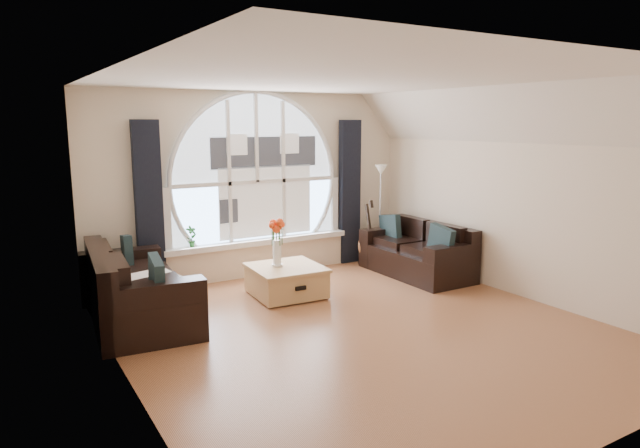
{
  "coord_description": "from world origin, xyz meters",
  "views": [
    {
      "loc": [
        -3.45,
        -4.82,
        2.26
      ],
      "look_at": [
        0.0,
        0.9,
        1.05
      ],
      "focal_mm": 31.5,
      "sensor_mm": 36.0,
      "label": 1
    }
  ],
  "objects_px": {
    "potted_plant": "(191,236)",
    "vase_flowers": "(277,237)",
    "floor_lamp": "(380,215)",
    "sofa_right": "(416,249)",
    "coffee_chest": "(286,279)",
    "guitar": "(367,232)",
    "sofa_left": "(137,288)"
  },
  "relations": [
    {
      "from": "potted_plant",
      "to": "vase_flowers",
      "type": "bearing_deg",
      "value": -52.66
    },
    {
      "from": "vase_flowers",
      "to": "floor_lamp",
      "type": "bearing_deg",
      "value": 17.68
    },
    {
      "from": "sofa_right",
      "to": "potted_plant",
      "type": "bearing_deg",
      "value": 158.56
    },
    {
      "from": "floor_lamp",
      "to": "coffee_chest",
      "type": "bearing_deg",
      "value": -159.94
    },
    {
      "from": "vase_flowers",
      "to": "guitar",
      "type": "xyz_separation_m",
      "value": [
        1.97,
        0.73,
        -0.26
      ]
    },
    {
      "from": "floor_lamp",
      "to": "guitar",
      "type": "bearing_deg",
      "value": 174.9
    },
    {
      "from": "coffee_chest",
      "to": "floor_lamp",
      "type": "height_order",
      "value": "floor_lamp"
    },
    {
      "from": "sofa_left",
      "to": "vase_flowers",
      "type": "bearing_deg",
      "value": 6.67
    },
    {
      "from": "vase_flowers",
      "to": "sofa_right",
      "type": "bearing_deg",
      "value": -4.01
    },
    {
      "from": "coffee_chest",
      "to": "sofa_left",
      "type": "bearing_deg",
      "value": -177.24
    },
    {
      "from": "potted_plant",
      "to": "sofa_left",
      "type": "bearing_deg",
      "value": -132.76
    },
    {
      "from": "potted_plant",
      "to": "guitar",
      "type": "bearing_deg",
      "value": -6.65
    },
    {
      "from": "coffee_chest",
      "to": "sofa_right",
      "type": "bearing_deg",
      "value": 1.15
    },
    {
      "from": "coffee_chest",
      "to": "potted_plant",
      "type": "distance_m",
      "value": 1.51
    },
    {
      "from": "guitar",
      "to": "vase_flowers",
      "type": "bearing_deg",
      "value": -170.64
    },
    {
      "from": "sofa_left",
      "to": "coffee_chest",
      "type": "distance_m",
      "value": 1.92
    },
    {
      "from": "sofa_right",
      "to": "floor_lamp",
      "type": "height_order",
      "value": "floor_lamp"
    },
    {
      "from": "coffee_chest",
      "to": "potted_plant",
      "type": "xyz_separation_m",
      "value": [
        -0.9,
        1.12,
        0.48
      ]
    },
    {
      "from": "sofa_right",
      "to": "coffee_chest",
      "type": "distance_m",
      "value": 2.16
    },
    {
      "from": "vase_flowers",
      "to": "potted_plant",
      "type": "height_order",
      "value": "vase_flowers"
    },
    {
      "from": "coffee_chest",
      "to": "floor_lamp",
      "type": "xyz_separation_m",
      "value": [
        2.12,
        0.77,
        0.58
      ]
    },
    {
      "from": "coffee_chest",
      "to": "guitar",
      "type": "height_order",
      "value": "guitar"
    },
    {
      "from": "floor_lamp",
      "to": "potted_plant",
      "type": "relative_size",
      "value": 5.32
    },
    {
      "from": "floor_lamp",
      "to": "potted_plant",
      "type": "xyz_separation_m",
      "value": [
        -3.01,
        0.34,
        -0.1
      ]
    },
    {
      "from": "floor_lamp",
      "to": "potted_plant",
      "type": "height_order",
      "value": "floor_lamp"
    },
    {
      "from": "vase_flowers",
      "to": "guitar",
      "type": "bearing_deg",
      "value": 20.28
    },
    {
      "from": "sofa_left",
      "to": "vase_flowers",
      "type": "xyz_separation_m",
      "value": [
        1.81,
        0.04,
        0.39
      ]
    },
    {
      "from": "vase_flowers",
      "to": "floor_lamp",
      "type": "xyz_separation_m",
      "value": [
        2.21,
        0.71,
        0.01
      ]
    },
    {
      "from": "guitar",
      "to": "sofa_right",
      "type": "bearing_deg",
      "value": -83.55
    },
    {
      "from": "coffee_chest",
      "to": "potted_plant",
      "type": "height_order",
      "value": "potted_plant"
    },
    {
      "from": "vase_flowers",
      "to": "coffee_chest",
      "type": "bearing_deg",
      "value": -35.13
    },
    {
      "from": "sofa_right",
      "to": "floor_lamp",
      "type": "distance_m",
      "value": 0.95
    }
  ]
}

